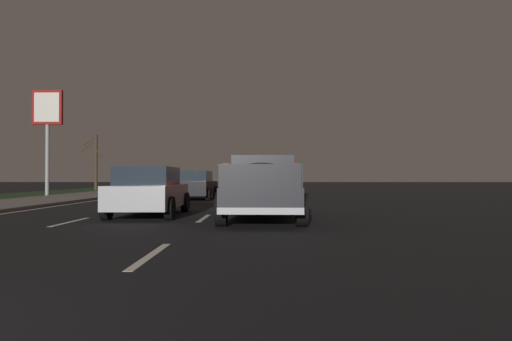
% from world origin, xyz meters
% --- Properties ---
extents(ground, '(144.00, 144.00, 0.00)m').
position_xyz_m(ground, '(27.00, 0.00, 0.00)').
color(ground, black).
extents(sidewalk_shoulder, '(108.00, 4.00, 0.12)m').
position_xyz_m(sidewalk_shoulder, '(27.00, 7.45, 0.06)').
color(sidewalk_shoulder, slate).
rests_on(sidewalk_shoulder, ground).
extents(grass_verge, '(108.00, 6.00, 0.01)m').
position_xyz_m(grass_verge, '(27.00, 12.45, 0.00)').
color(grass_verge, '#1E3819').
rests_on(grass_verge, ground).
extents(lane_markings, '(108.00, 7.04, 0.01)m').
position_xyz_m(lane_markings, '(30.43, 3.03, 0.00)').
color(lane_markings, silver).
rests_on(lane_markings, ground).
extents(pickup_truck, '(5.45, 2.34, 1.87)m').
position_xyz_m(pickup_truck, '(10.47, -3.50, 0.98)').
color(pickup_truck, '#232328').
rests_on(pickup_truck, ground).
extents(sedan_black, '(4.43, 2.08, 1.54)m').
position_xyz_m(sedan_black, '(21.52, 0.14, 0.78)').
color(sedan_black, black).
rests_on(sedan_black, ground).
extents(sedan_red, '(4.42, 2.05, 1.54)m').
position_xyz_m(sedan_red, '(25.50, -3.50, 0.78)').
color(sedan_red, maroon).
rests_on(sedan_red, ground).
extents(sedan_silver, '(4.45, 2.10, 1.54)m').
position_xyz_m(sedan_silver, '(11.58, 0.08, 0.78)').
color(sedan_silver, '#B2B5BA').
rests_on(sedan_silver, ground).
extents(gas_price_sign, '(0.27, 1.90, 6.76)m').
position_xyz_m(gas_price_sign, '(25.86, 10.29, 5.08)').
color(gas_price_sign, '#99999E').
rests_on(gas_price_sign, ground).
extents(bare_tree_far, '(1.10, 2.04, 5.02)m').
position_xyz_m(bare_tree_far, '(37.75, 11.66, 2.66)').
color(bare_tree_far, '#423323').
rests_on(bare_tree_far, ground).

